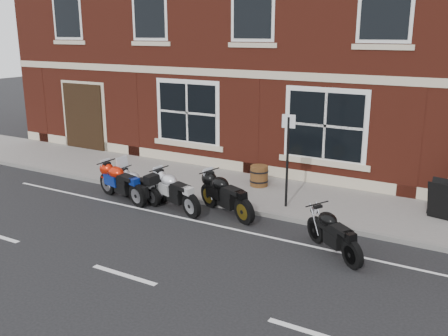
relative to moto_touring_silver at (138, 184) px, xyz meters
The scene contains 11 objects.
ground 2.85m from the moto_touring_silver, 15.44° to the right, with size 80.00×80.00×0.00m, color black.
sidewalk 3.55m from the moto_touring_silver, 39.73° to the left, with size 30.00×3.00×0.12m, color slate.
kerb 2.83m from the moto_touring_silver, 13.93° to the left, with size 30.00×0.16×0.12m, color slate.
moto_touring_silver is the anchor object (origin of this frame).
moto_sport_red 0.46m from the moto_touring_silver, 154.52° to the right, with size 2.14×0.71×0.98m.
moto_sport_black 2.79m from the moto_touring_silver, ahead, with size 2.10×1.06×1.01m.
moto_sport_silver 1.38m from the moto_touring_silver, ahead, with size 2.08×0.89×0.97m.
moto_naked_black 6.04m from the moto_touring_silver, ahead, with size 1.65×1.37×0.91m.
a_board_sign 8.14m from the moto_touring_silver, 17.87° to the left, with size 0.59×0.39×0.99m, color black, non-canonical shape.
barrel_planter 3.69m from the moto_touring_silver, 45.92° to the left, with size 0.57×0.57×0.63m.
parking_sign 4.38m from the moto_touring_silver, 18.47° to the left, with size 0.36×0.08×2.52m.
Camera 1 is at (6.27, -9.84, 4.72)m, focal length 40.00 mm.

